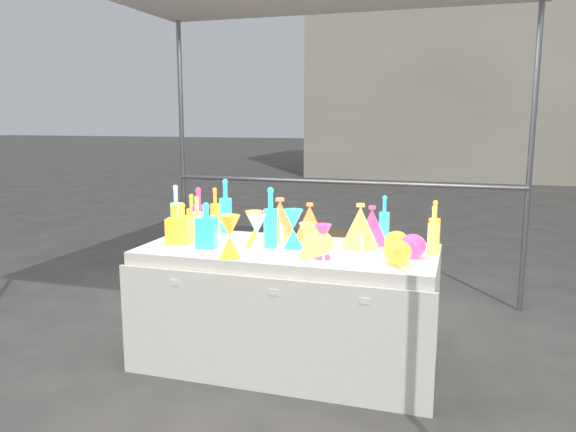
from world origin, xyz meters
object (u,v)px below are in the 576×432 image
(bottle_0, at_px, (192,214))
(lampshade_0, at_px, (280,221))
(globe_0, at_px, (398,253))
(hourglass_0, at_px, (230,237))
(cardboard_box_closed, at_px, (347,252))
(display_table, at_px, (288,307))
(decanter_0, at_px, (182,223))

(bottle_0, height_order, lampshade_0, lampshade_0)
(globe_0, xyz_separation_m, lampshade_0, (-0.78, 0.31, 0.09))
(bottle_0, bearing_deg, hourglass_0, -46.79)
(bottle_0, xyz_separation_m, globe_0, (1.45, -0.41, -0.08))
(globe_0, bearing_deg, hourglass_0, -171.18)
(globe_0, bearing_deg, cardboard_box_closed, 107.08)
(cardboard_box_closed, bearing_deg, display_table, -74.18)
(cardboard_box_closed, distance_m, globe_0, 2.69)
(decanter_0, xyz_separation_m, globe_0, (1.37, -0.12, -0.07))
(bottle_0, bearing_deg, globe_0, -15.74)
(cardboard_box_closed, bearing_deg, lampshade_0, -76.40)
(display_table, bearing_deg, cardboard_box_closed, 92.03)
(cardboard_box_closed, relative_size, lampshade_0, 1.72)
(display_table, distance_m, lampshade_0, 0.54)
(display_table, height_order, bottle_0, bottle_0)
(hourglass_0, bearing_deg, display_table, 53.31)
(cardboard_box_closed, xyz_separation_m, globe_0, (0.77, -2.50, 0.63))
(hourglass_0, distance_m, lampshade_0, 0.48)
(globe_0, bearing_deg, bottle_0, 164.26)
(display_table, xyz_separation_m, globe_0, (0.69, -0.18, 0.44))
(bottle_0, bearing_deg, lampshade_0, -8.54)
(decanter_0, distance_m, hourglass_0, 0.51)
(decanter_0, bearing_deg, bottle_0, 97.98)
(cardboard_box_closed, distance_m, bottle_0, 2.31)
(globe_0, bearing_deg, lampshade_0, 158.40)
(cardboard_box_closed, height_order, hourglass_0, hourglass_0)
(decanter_0, distance_m, globe_0, 1.37)
(lampshade_0, bearing_deg, hourglass_0, -105.68)
(cardboard_box_closed, bearing_deg, globe_0, -59.12)
(cardboard_box_closed, height_order, decanter_0, decanter_0)
(globe_0, bearing_deg, decanter_0, 175.05)
(cardboard_box_closed, xyz_separation_m, bottle_0, (-0.68, -2.09, 0.71))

